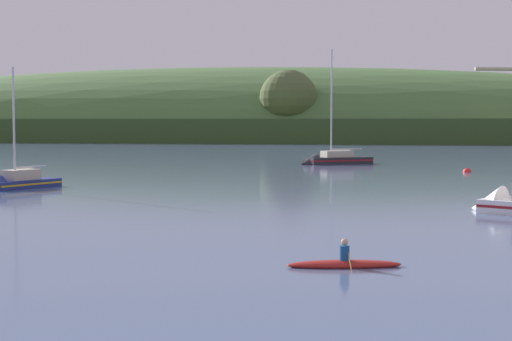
% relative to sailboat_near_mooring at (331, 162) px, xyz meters
% --- Properties ---
extents(far_shoreline_hill, '(437.87, 141.59, 42.88)m').
position_rel_sailboat_near_mooring_xyz_m(far_shoreline_hill, '(-53.05, 137.28, 0.10)').
color(far_shoreline_hill, '#314A21').
rests_on(far_shoreline_hill, ground).
extents(sailboat_near_mooring, '(8.22, 7.17, 13.93)m').
position_rel_sailboat_near_mooring_xyz_m(sailboat_near_mooring, '(0.00, 0.00, 0.00)').
color(sailboat_near_mooring, '#232328').
rests_on(sailboat_near_mooring, ground).
extents(sailboat_far_left, '(3.81, 6.43, 9.48)m').
position_rel_sailboat_near_mooring_xyz_m(sailboat_far_left, '(-15.95, -37.89, -0.07)').
color(sailboat_far_left, navy).
rests_on(sailboat_far_left, ground).
extents(canoe_with_paddler, '(3.73, 1.84, 1.02)m').
position_rel_sailboat_near_mooring_xyz_m(canoe_with_paddler, '(10.78, -61.01, -0.17)').
color(canoe_with_paddler, maroon).
rests_on(canoe_with_paddler, ground).
extents(mooring_buoy_midchannel, '(0.78, 0.78, 0.86)m').
position_rel_sailboat_near_mooring_xyz_m(mooring_buoy_midchannel, '(14.67, -10.58, -0.27)').
color(mooring_buoy_midchannel, red).
rests_on(mooring_buoy_midchannel, ground).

